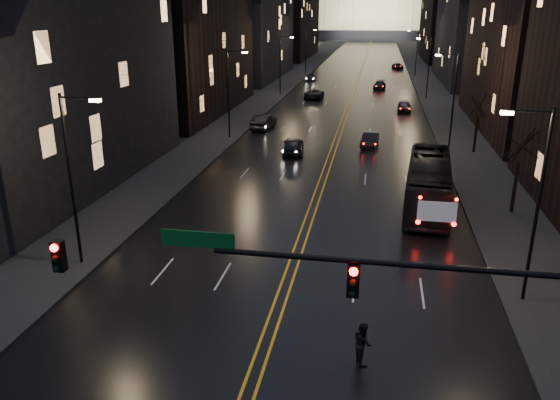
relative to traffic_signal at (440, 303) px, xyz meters
The scene contains 30 objects.
road 130.24m from the traffic_signal, 92.60° to the left, with size 20.00×320.00×0.02m, color black.
sidewalk_left 131.62m from the traffic_signal, 98.71° to the left, with size 8.00×320.00×0.16m, color black.
sidewalk_right 130.35m from the traffic_signal, 86.44° to the left, with size 8.00×320.00×0.16m, color black.
center_line 130.24m from the traffic_signal, 92.60° to the left, with size 0.62×320.00×0.01m, color orange.
building_left_near 35.26m from the traffic_signal, 140.72° to the left, with size 12.00×28.00×22.00m, color black.
building_left_far 95.98m from the traffic_signal, 106.30° to the left, with size 12.00×34.00×20.00m, color black.
building_left_dist 142.73m from the traffic_signal, 100.88° to the left, with size 12.00×40.00×24.00m, color black.
building_right_mid 93.57m from the traffic_signal, 80.68° to the left, with size 12.00×34.00×26.00m, color black.
building_right_dist 140.94m from the traffic_signal, 83.85° to the left, with size 12.00×40.00×22.00m, color black.
traffic_signal is the anchor object (origin of this frame).
streetlamp_right_near 11.14m from the traffic_signal, 63.88° to the left, with size 2.13×0.25×9.00m.
streetlamp_left_near 19.48m from the traffic_signal, 149.10° to the left, with size 2.13×0.25×9.00m.
streetlamp_right_mid 40.30m from the traffic_signal, 83.01° to the left, with size 2.13×0.25×9.00m.
streetlamp_left_mid 43.36m from the traffic_signal, 112.68° to the left, with size 2.13×0.25×9.00m.
streetlamp_right_far 70.18m from the traffic_signal, 85.99° to the left, with size 2.13×0.25×9.00m.
streetlamp_left_far 71.97m from the traffic_signal, 103.43° to the left, with size 2.13×0.25×9.00m.
streetlamp_right_dist 100.12m from the traffic_signal, 87.19° to the left, with size 2.13×0.25×9.00m.
streetlamp_left_dist 101.39m from the traffic_signal, 99.49° to the left, with size 2.13×0.25×9.00m.
tree_right_mid 23.13m from the traffic_signal, 72.13° to the left, with size 2.40×2.40×6.65m.
tree_right_far 38.67m from the traffic_signal, 79.43° to the left, with size 2.40×2.40×6.65m.
bus 22.85m from the traffic_signal, 85.67° to the left, with size 2.75×11.73×3.27m, color black.
oncoming_car_a 36.65m from the traffic_signal, 105.11° to the left, with size 1.86×4.62×1.57m, color black.
oncoming_car_b 47.68m from the traffic_signal, 107.66° to the left, with size 1.71×4.91×1.62m, color black.
oncoming_car_c 69.17m from the traffic_signal, 99.49° to the left, with size 2.45×5.31×1.47m, color black.
oncoming_car_d 90.24m from the traffic_signal, 99.20° to the left, with size 1.86×4.58×1.33m, color black.
receding_car_a 39.43m from the traffic_signal, 93.68° to the left, with size 1.42×4.07×1.34m, color black.
receding_car_b 59.32m from the traffic_signal, 88.55° to the left, with size 1.67×4.15×1.42m, color black.
receding_car_c 80.20m from the traffic_signal, 91.27° to the left, with size 1.86×4.56×1.32m, color black.
receding_car_d 113.78m from the traffic_signal, 88.96° to the left, with size 2.12×4.61×1.28m, color black.
pedestrian_b 6.26m from the traffic_signal, 116.47° to the left, with size 0.82×0.45×1.70m, color black.
Camera 1 is at (3.86, -13.80, 12.79)m, focal length 35.00 mm.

